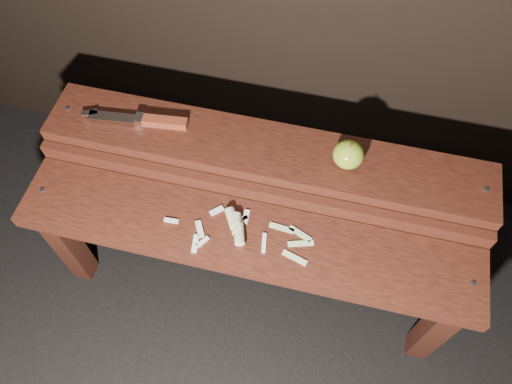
% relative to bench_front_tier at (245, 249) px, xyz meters
% --- Properties ---
extents(ground, '(60.00, 60.00, 0.00)m').
position_rel_bench_front_tier_xyz_m(ground, '(0.00, 0.06, -0.35)').
color(ground, black).
extents(bench_front_tier, '(1.20, 0.20, 0.42)m').
position_rel_bench_front_tier_xyz_m(bench_front_tier, '(0.00, 0.00, 0.00)').
color(bench_front_tier, black).
rests_on(bench_front_tier, ground).
extents(bench_rear_tier, '(1.20, 0.21, 0.50)m').
position_rel_bench_front_tier_xyz_m(bench_rear_tier, '(0.00, 0.23, 0.06)').
color(bench_rear_tier, black).
rests_on(bench_rear_tier, ground).
extents(apple, '(0.08, 0.08, 0.08)m').
position_rel_bench_front_tier_xyz_m(apple, '(0.21, 0.23, 0.18)').
color(apple, olive).
rests_on(apple, bench_rear_tier).
extents(knife, '(0.29, 0.06, 0.03)m').
position_rel_bench_front_tier_xyz_m(knife, '(-0.32, 0.24, 0.16)').
color(knife, maroon).
rests_on(knife, bench_rear_tier).
extents(apple_scraps, '(0.39, 0.15, 0.03)m').
position_rel_bench_front_tier_xyz_m(apple_scraps, '(-0.02, 0.02, 0.08)').
color(apple_scraps, beige).
rests_on(apple_scraps, bench_front_tier).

